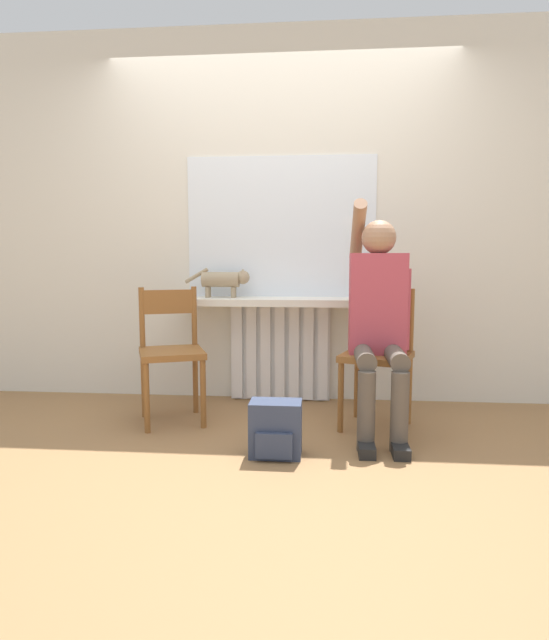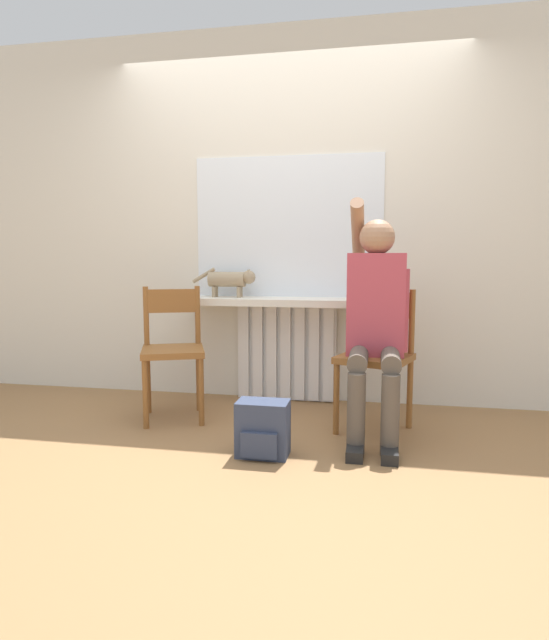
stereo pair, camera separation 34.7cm
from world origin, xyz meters
name	(u,v)px [view 1 (the left image)]	position (x,y,z in m)	size (l,w,h in m)	color
ground_plane	(263,456)	(0.00, 0.00, 0.00)	(12.00, 12.00, 0.00)	olive
wall_with_window	(281,218)	(0.00, 1.23, 1.35)	(7.00, 0.06, 2.70)	silver
radiator	(280,352)	(0.00, 1.15, 0.36)	(0.74, 0.08, 0.72)	white
windowsill	(279,302)	(0.00, 1.04, 0.75)	(1.43, 0.31, 0.05)	white
window_glass	(281,227)	(0.00, 1.20, 1.28)	(1.37, 0.01, 1.02)	white
chair_left	(171,351)	(-0.66, 0.57, 0.46)	(0.51, 0.51, 0.87)	brown
chair_right	(378,354)	(0.66, 0.57, 0.46)	(0.50, 0.50, 0.87)	brown
person	(379,314)	(0.65, 0.47, 0.72)	(0.36, 0.97, 1.41)	brown
cat	(225,280)	(-0.39, 1.06, 0.90)	(0.48, 0.11, 0.22)	#9E896B
backpack	(276,429)	(0.07, 0.01, 0.15)	(0.28, 0.20, 0.30)	#333D56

